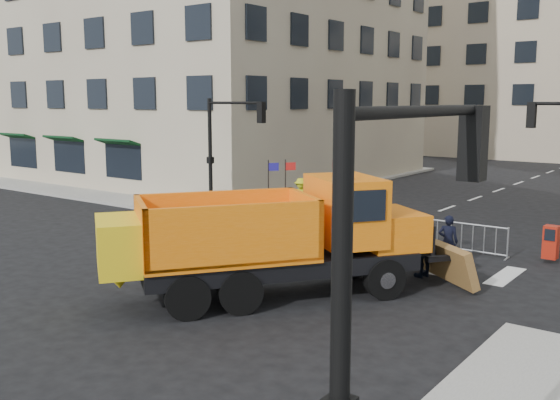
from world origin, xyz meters
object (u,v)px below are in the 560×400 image
Objects in this scene: plow_truck at (270,235)px; worker at (301,196)px; newspaper_box at (551,242)px; cop_b at (386,255)px; cop_c at (424,247)px; cop_a at (448,241)px.

plow_truck reaches higher than worker.
cop_b is at bearing -121.40° from newspaper_box.
newspaper_box is (11.25, -1.73, -0.28)m from worker.
cop_c is at bearing -54.40° from worker.
worker reaches higher than newspaper_box.
worker reaches higher than cop_a.
plow_truck reaches higher than cop_a.
cop_a is (2.68, 5.82, -0.87)m from plow_truck.
plow_truck is at bearing -79.49° from worker.
cop_b is (1.78, 3.31, -0.93)m from plow_truck.
worker is 1.51× the size of newspaper_box.
cop_b is 1.44× the size of newspaper_box.
plow_truck is 3.87m from cop_b.
cop_b is 0.85× the size of cop_c.
cop_a is at bearing -131.68° from newspaper_box.
cop_c is 4.86m from newspaper_box.
newspaper_box is at bearing 163.54° from cop_c.
cop_b is at bearing 7.39° from plow_truck.
plow_truck is at bearing 48.52° from cop_a.
newspaper_box is (2.49, 2.60, -0.16)m from cop_a.
cop_c is at bearing -136.01° from cop_b.
cop_a is at bearing -46.72° from worker.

